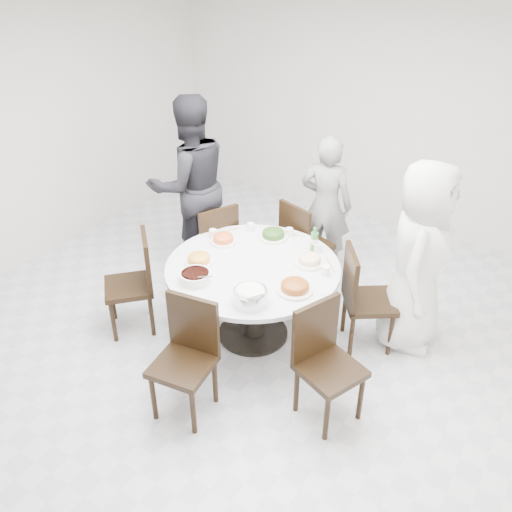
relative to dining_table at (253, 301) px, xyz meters
The scene contains 24 objects.
floor 0.44m from the dining_table, 49.85° to the right, with size 6.00×6.00×0.01m, color silver.
ceiling 2.44m from the dining_table, 49.85° to the right, with size 6.00×6.00×0.01m, color white.
wall_back 3.00m from the dining_table, 86.92° to the left, with size 6.00×0.01×2.80m, color silver.
wall_left 3.03m from the dining_table, behind, with size 0.01×6.00×2.80m, color silver.
dining_table is the anchor object (origin of this frame).
chair_ne 1.02m from the dining_table, 26.82° to the left, with size 0.42×0.42×0.95m, color black.
chair_n 1.03m from the dining_table, 90.56° to the left, with size 0.42×0.42×0.95m, color black.
chair_nw 0.95m from the dining_table, 150.06° to the left, with size 0.42×0.42×0.95m, color black.
chair_sw 1.13m from the dining_table, 152.94° to the right, with size 0.42×0.42×0.95m, color black.
chair_s 1.05m from the dining_table, 86.40° to the right, with size 0.42×0.42×0.95m, color black.
chair_se 1.12m from the dining_table, 26.19° to the right, with size 0.42×0.42×0.95m, color black.
diner_right 1.47m from the dining_table, 30.70° to the left, with size 0.84×0.55×1.72m, color silver.
diner_middle 1.45m from the dining_table, 90.35° to the left, with size 0.55×0.36×1.50m, color black.
diner_left 1.54m from the dining_table, 150.23° to the left, with size 0.91×0.71×1.88m, color black.
dish_greens 0.65m from the dining_table, 101.45° to the left, with size 0.26×0.26×0.07m, color white.
dish_pale 0.63m from the dining_table, 35.84° to the left, with size 0.25×0.25×0.07m, color white.
dish_orange 0.63m from the dining_table, 157.86° to the left, with size 0.24×0.24×0.06m, color white.
dish_redbrown 0.65m from the dining_table, 15.80° to the right, with size 0.29×0.29×0.07m, color white.
dish_tofu 0.62m from the dining_table, 151.33° to the right, with size 0.25×0.25×0.06m, color white.
rice_bowl 0.69m from the dining_table, 58.78° to the right, with size 0.27×0.27×0.11m, color silver.
soup_bowl 0.67m from the dining_table, 120.35° to the right, with size 0.26×0.26×0.08m, color white.
beverage_bottle 0.77m from the dining_table, 58.00° to the left, with size 0.07×0.07×0.23m, color #31762F.
tea_cups 0.75m from the dining_table, 86.81° to the left, with size 0.07×0.07×0.08m, color white.
chopsticks 0.76m from the dining_table, 90.02° to the left, with size 0.24×0.04×0.01m, color tan, non-canonical shape.
Camera 1 is at (2.00, -3.08, 3.22)m, focal length 38.00 mm.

